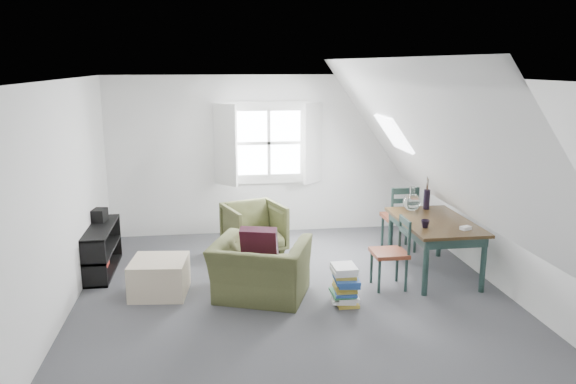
{
  "coord_description": "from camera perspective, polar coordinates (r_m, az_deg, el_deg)",
  "views": [
    {
      "loc": [
        -0.92,
        -5.98,
        2.67
      ],
      "look_at": [
        0.01,
        0.6,
        1.14
      ],
      "focal_mm": 35.0,
      "sensor_mm": 36.0,
      "label": 1
    }
  ],
  "objects": [
    {
      "name": "magazine_stack",
      "position": [
        6.45,
        5.83,
        -9.38
      ],
      "size": [
        0.34,
        0.4,
        0.45
      ],
      "rotation": [
        0.0,
        0.0,
        -0.27
      ],
      "color": "#B29933",
      "rests_on": "floor"
    },
    {
      "name": "floor",
      "position": [
        6.61,
        0.68,
        -10.85
      ],
      "size": [
        5.5,
        5.5,
        0.0
      ],
      "primitive_type": "plane",
      "color": "#46464A",
      "rests_on": "ground"
    },
    {
      "name": "armchair_near",
      "position": [
        6.67,
        -2.77,
        -10.65
      ],
      "size": [
        1.31,
        1.23,
        0.68
      ],
      "primitive_type": "imported",
      "rotation": [
        0.0,
        0.0,
        2.77
      ],
      "color": "#444926",
      "rests_on": "floor"
    },
    {
      "name": "armchair_far",
      "position": [
        8.2,
        -3.42,
        -6.08
      ],
      "size": [
        0.98,
        0.99,
        0.72
      ],
      "primitive_type": "imported",
      "rotation": [
        0.0,
        0.0,
        0.33
      ],
      "color": "#444926",
      "rests_on": "floor"
    },
    {
      "name": "vase_twigs",
      "position": [
        7.87,
        13.91,
        -0.63
      ],
      "size": [
        0.09,
        0.1,
        0.68
      ],
      "rotation": [
        0.0,
        0.0,
        0.37
      ],
      "color": "black",
      "rests_on": "dining_table"
    },
    {
      "name": "dining_chair_far",
      "position": [
        8.28,
        11.33,
        -2.45
      ],
      "size": [
        0.46,
        0.46,
        0.97
      ],
      "rotation": [
        0.0,
        0.0,
        3.22
      ],
      "color": "maroon",
      "rests_on": "floor"
    },
    {
      "name": "dining_table",
      "position": [
        7.4,
        14.65,
        -3.49
      ],
      "size": [
        0.87,
        1.45,
        0.72
      ],
      "rotation": [
        0.0,
        0.0,
        0.06
      ],
      "color": "#302010",
      "rests_on": "floor"
    },
    {
      "name": "paper_box",
      "position": [
        7.06,
        17.6,
        -3.5
      ],
      "size": [
        0.14,
        0.12,
        0.04
      ],
      "primitive_type": "cube",
      "rotation": [
        0.0,
        0.0,
        0.37
      ],
      "color": "white",
      "rests_on": "dining_table"
    },
    {
      "name": "ottoman",
      "position": [
        6.86,
        -12.92,
        -8.39
      ],
      "size": [
        0.7,
        0.7,
        0.42
      ],
      "primitive_type": "cube",
      "rotation": [
        0.0,
        0.0,
        -0.11
      ],
      "color": "#BFAF94",
      "rests_on": "floor"
    },
    {
      "name": "slope_left",
      "position": [
        6.08,
        -13.91,
        4.12
      ],
      "size": [
        3.19,
        5.5,
        4.48
      ],
      "primitive_type": "plane",
      "rotation": [
        0.0,
        2.19,
        0.0
      ],
      "color": "white",
      "rests_on": "wall_left"
    },
    {
      "name": "media_shelf",
      "position": [
        7.72,
        -18.75,
        -5.82
      ],
      "size": [
        0.4,
        1.2,
        0.61
      ],
      "rotation": [
        0.0,
        0.0,
        0.03
      ],
      "color": "black",
      "rests_on": "floor"
    },
    {
      "name": "dining_chair_near",
      "position": [
        6.92,
        10.52,
        -5.97
      ],
      "size": [
        0.41,
        0.41,
        0.87
      ],
      "rotation": [
        0.0,
        0.0,
        -1.85
      ],
      "color": "maroon",
      "rests_on": "floor"
    },
    {
      "name": "electronics_box",
      "position": [
        7.88,
        -18.59,
        -2.29
      ],
      "size": [
        0.2,
        0.25,
        0.18
      ],
      "primitive_type": "cube",
      "rotation": [
        0.0,
        0.0,
        -0.17
      ],
      "color": "black",
      "rests_on": "media_shelf"
    },
    {
      "name": "wall_right",
      "position": [
        7.04,
        21.27,
        0.42
      ],
      "size": [
        0.0,
        5.5,
        5.5
      ],
      "primitive_type": "plane",
      "rotation": [
        1.57,
        0.0,
        -1.57
      ],
      "color": "white",
      "rests_on": "ground"
    },
    {
      "name": "skylight",
      "position": [
        7.75,
        10.7,
        5.87
      ],
      "size": [
        0.35,
        0.75,
        0.47
      ],
      "primitive_type": "cube",
      "rotation": [
        0.0,
        0.95,
        0.0
      ],
      "color": "white",
      "rests_on": "slope_right"
    },
    {
      "name": "wall_back",
      "position": [
        8.89,
        -1.99,
        3.76
      ],
      "size": [
        5.0,
        0.0,
        5.0
      ],
      "primitive_type": "plane",
      "rotation": [
        1.57,
        0.0,
        0.0
      ],
      "color": "white",
      "rests_on": "ground"
    },
    {
      "name": "throw_pillow",
      "position": [
        6.59,
        -2.95,
        -5.34
      ],
      "size": [
        0.48,
        0.35,
        0.44
      ],
      "primitive_type": "cube",
      "rotation": [
        0.31,
        0.0,
        -0.27
      ],
      "color": "#3B101F",
      "rests_on": "armchair_near"
    },
    {
      "name": "cup",
      "position": [
        7.02,
        13.74,
        -3.53
      ],
      "size": [
        0.13,
        0.13,
        0.1
      ],
      "primitive_type": "imported",
      "rotation": [
        0.0,
        0.0,
        -0.31
      ],
      "color": "black",
      "rests_on": "dining_table"
    },
    {
      "name": "ceiling",
      "position": [
        6.06,
        0.74,
        11.35
      ],
      "size": [
        5.5,
        5.5,
        0.0
      ],
      "primitive_type": "plane",
      "rotation": [
        3.14,
        0.0,
        0.0
      ],
      "color": "white",
      "rests_on": "wall_back"
    },
    {
      "name": "dormer_window",
      "position": [
        8.79,
        -1.94,
        4.97
      ],
      "size": [
        1.71,
        0.35,
        1.3
      ],
      "color": "white",
      "rests_on": "wall_back"
    },
    {
      "name": "slope_right",
      "position": [
        6.53,
        14.33,
        4.68
      ],
      "size": [
        3.19,
        5.5,
        4.48
      ],
      "primitive_type": "plane",
      "rotation": [
        0.0,
        -2.19,
        0.0
      ],
      "color": "white",
      "rests_on": "wall_right"
    },
    {
      "name": "wall_front",
      "position": [
        3.65,
        7.39,
        -10.04
      ],
      "size": [
        5.0,
        0.0,
        5.0
      ],
      "primitive_type": "plane",
      "rotation": [
        -1.57,
        0.0,
        0.0
      ],
      "color": "white",
      "rests_on": "ground"
    },
    {
      "name": "demijohn",
      "position": [
        7.69,
        12.45,
        -0.97
      ],
      "size": [
        0.24,
        0.24,
        0.33
      ],
      "rotation": [
        0.0,
        0.0,
        0.21
      ],
      "color": "silver",
      "rests_on": "dining_table"
    },
    {
      "name": "wall_left",
      "position": [
        6.35,
        -22.2,
        -0.95
      ],
      "size": [
        0.0,
        5.5,
        5.5
      ],
      "primitive_type": "plane",
      "rotation": [
        1.57,
        0.0,
        1.57
      ],
      "color": "white",
      "rests_on": "ground"
    }
  ]
}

